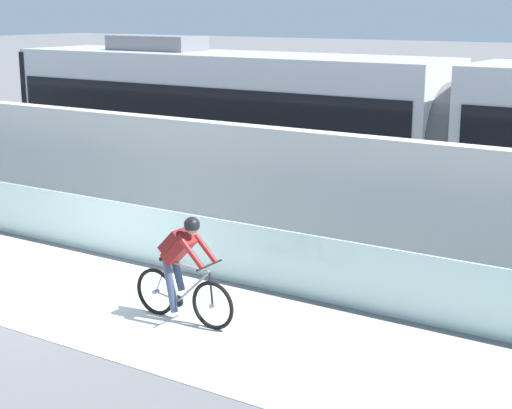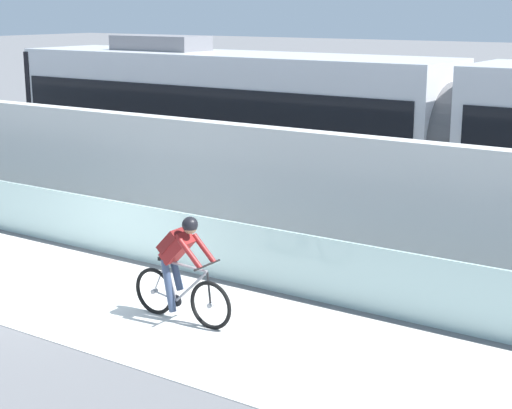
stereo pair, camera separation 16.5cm
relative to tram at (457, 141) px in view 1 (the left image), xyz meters
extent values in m
plane|color=slate|center=(-4.34, -6.85, -1.89)|extent=(200.00, 200.00, 0.00)
cube|color=silver|center=(-4.34, -6.85, -1.89)|extent=(32.00, 3.20, 0.01)
cube|color=silver|center=(-4.34, -5.00, -1.37)|extent=(32.00, 0.05, 1.04)
cube|color=silver|center=(-4.34, -3.20, -0.71)|extent=(32.00, 0.36, 2.36)
cube|color=#595654|center=(-4.34, -0.72, -1.89)|extent=(32.00, 0.08, 0.01)
cube|color=#595654|center=(-4.34, 0.72, -1.89)|extent=(32.00, 0.08, 0.01)
cube|color=silver|center=(-5.74, 0.00, 0.01)|extent=(11.00, 2.50, 3.10)
cube|color=black|center=(-5.74, 0.00, 0.36)|extent=(10.56, 2.54, 1.04)
cube|color=orange|center=(-5.74, 0.00, -1.36)|extent=(10.78, 2.53, 0.28)
cube|color=slate|center=(-7.72, 0.00, 1.74)|extent=(2.40, 1.10, 0.36)
cube|color=#232326|center=(-9.26, 0.00, -1.53)|extent=(1.40, 1.88, 0.20)
cylinder|color=black|center=(-9.26, -0.72, -1.59)|extent=(0.60, 0.10, 0.60)
cylinder|color=black|center=(-9.26, 0.72, -1.59)|extent=(0.60, 0.10, 0.60)
cube|color=#232326|center=(-2.22, 0.00, -1.53)|extent=(1.40, 1.88, 0.20)
cylinder|color=black|center=(-2.22, -0.72, -1.59)|extent=(0.60, 0.10, 0.60)
cylinder|color=black|center=(-2.22, 0.72, -1.59)|extent=(0.60, 0.10, 0.60)
cube|color=black|center=(-11.19, 0.00, 0.01)|extent=(0.16, 2.54, 2.94)
cylinder|color=#59595B|center=(0.01, 0.00, 0.01)|extent=(0.60, 2.30, 2.30)
torus|color=black|center=(-1.04, -6.85, -1.53)|extent=(0.72, 0.06, 0.72)
cylinder|color=#99999E|center=(-1.04, -6.85, -1.53)|extent=(0.07, 0.10, 0.07)
torus|color=black|center=(-2.09, -6.85, -1.53)|extent=(0.72, 0.06, 0.72)
cylinder|color=#99999E|center=(-2.09, -6.85, -1.53)|extent=(0.07, 0.10, 0.07)
cylinder|color=#99999E|center=(-1.38, -6.85, -1.32)|extent=(0.60, 0.04, 0.58)
cylinder|color=#99999E|center=(-1.76, -6.85, -1.30)|extent=(0.22, 0.04, 0.59)
cylinder|color=#99999E|center=(-1.47, -6.85, -1.03)|extent=(0.76, 0.04, 0.07)
cylinder|color=#99999E|center=(-1.88, -6.85, -1.56)|extent=(0.43, 0.03, 0.09)
cylinder|color=#99999E|center=(-1.97, -6.85, -1.27)|extent=(0.27, 0.02, 0.53)
cylinder|color=black|center=(-1.07, -6.85, -1.29)|extent=(0.08, 0.03, 0.49)
cube|color=black|center=(-1.85, -6.85, -0.99)|extent=(0.24, 0.10, 0.05)
cylinder|color=black|center=(-1.09, -6.85, -0.94)|extent=(0.03, 0.58, 0.03)
cylinder|color=#262628|center=(-1.67, -6.85, -1.59)|extent=(0.18, 0.02, 0.18)
cube|color=maroon|center=(-1.63, -6.85, -0.78)|extent=(0.50, 0.28, 0.51)
cube|color=maroon|center=(-1.72, -6.85, -0.69)|extent=(0.38, 0.30, 0.38)
sphere|color=#997051|center=(-1.39, -6.85, -0.43)|extent=(0.20, 0.20, 0.20)
sphere|color=black|center=(-1.39, -6.85, -0.40)|extent=(0.23, 0.23, 0.23)
cylinder|color=maroon|center=(-1.27, -7.01, -0.77)|extent=(0.41, 0.08, 0.41)
cylinder|color=maroon|center=(-1.27, -6.69, -0.77)|extent=(0.41, 0.08, 0.41)
cylinder|color=#384766|center=(-1.74, -6.94, -1.35)|extent=(0.25, 0.11, 0.79)
cylinder|color=#384766|center=(-1.74, -6.76, -1.21)|extent=(0.25, 0.11, 0.52)
camera|label=1|loc=(5.39, -15.55, 2.58)|focal=56.72mm
camera|label=2|loc=(5.53, -15.45, 2.58)|focal=56.72mm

